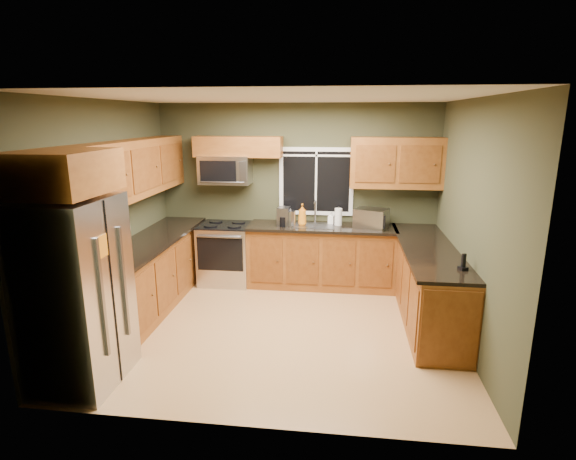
% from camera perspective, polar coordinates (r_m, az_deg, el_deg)
% --- Properties ---
extents(floor, '(4.20, 4.20, 0.00)m').
position_cam_1_polar(floor, '(5.59, -0.97, -12.39)').
color(floor, '#B1814D').
rests_on(floor, ground).
extents(ceiling, '(4.20, 4.20, 0.00)m').
position_cam_1_polar(ceiling, '(5.00, -1.11, 16.49)').
color(ceiling, white).
rests_on(ceiling, back_wall).
extents(back_wall, '(4.20, 0.00, 4.20)m').
position_cam_1_polar(back_wall, '(6.88, 1.07, 4.58)').
color(back_wall, '#373923').
rests_on(back_wall, ground).
extents(front_wall, '(4.20, 0.00, 4.20)m').
position_cam_1_polar(front_wall, '(3.42, -5.27, -5.51)').
color(front_wall, '#373923').
rests_on(front_wall, ground).
extents(left_wall, '(0.00, 3.60, 3.60)m').
position_cam_1_polar(left_wall, '(5.80, -22.05, 1.71)').
color(left_wall, '#373923').
rests_on(left_wall, ground).
extents(right_wall, '(0.00, 3.60, 3.60)m').
position_cam_1_polar(right_wall, '(5.27, 22.22, 0.51)').
color(right_wall, '#373923').
rests_on(right_wall, ground).
extents(window, '(1.12, 0.03, 1.02)m').
position_cam_1_polar(window, '(6.81, 3.59, 6.17)').
color(window, white).
rests_on(window, back_wall).
extents(base_cabinets_left, '(0.60, 2.65, 0.90)m').
position_cam_1_polar(base_cabinets_left, '(6.31, -16.84, -5.38)').
color(base_cabinets_left, brown).
rests_on(base_cabinets_left, ground).
extents(countertop_left, '(0.65, 2.65, 0.04)m').
position_cam_1_polar(countertop_left, '(6.17, -16.94, -1.28)').
color(countertop_left, black).
rests_on(countertop_left, base_cabinets_left).
extents(base_cabinets_back, '(2.17, 0.60, 0.90)m').
position_cam_1_polar(base_cabinets_back, '(6.77, 4.27, -3.47)').
color(base_cabinets_back, brown).
rests_on(base_cabinets_back, ground).
extents(countertop_back, '(2.17, 0.65, 0.04)m').
position_cam_1_polar(countertop_back, '(6.62, 4.33, 0.35)').
color(countertop_back, black).
rests_on(countertop_back, base_cabinets_back).
extents(base_cabinets_peninsula, '(0.60, 2.52, 0.90)m').
position_cam_1_polar(base_cabinets_peninsula, '(5.96, 17.29, -6.59)').
color(base_cabinets_peninsula, brown).
rests_on(base_cabinets_peninsula, ground).
extents(countertop_peninsula, '(0.65, 2.50, 0.04)m').
position_cam_1_polar(countertop_peninsula, '(5.82, 17.38, -2.23)').
color(countertop_peninsula, black).
rests_on(countertop_peninsula, base_cabinets_peninsula).
extents(upper_cabinets_left, '(0.33, 2.65, 0.72)m').
position_cam_1_polar(upper_cabinets_left, '(6.06, -18.97, 7.38)').
color(upper_cabinets_left, brown).
rests_on(upper_cabinets_left, left_wall).
extents(upper_cabinets_back_left, '(1.30, 0.33, 0.30)m').
position_cam_1_polar(upper_cabinets_back_left, '(6.78, -6.34, 10.48)').
color(upper_cabinets_back_left, brown).
rests_on(upper_cabinets_back_left, back_wall).
extents(upper_cabinets_back_right, '(1.30, 0.33, 0.72)m').
position_cam_1_polar(upper_cabinets_back_right, '(6.65, 13.59, 8.29)').
color(upper_cabinets_back_right, brown).
rests_on(upper_cabinets_back_right, back_wall).
extents(upper_cabinet_over_fridge, '(0.72, 0.90, 0.38)m').
position_cam_1_polar(upper_cabinet_over_fridge, '(4.41, -26.82, 6.57)').
color(upper_cabinet_over_fridge, brown).
rests_on(upper_cabinet_over_fridge, left_wall).
extents(refrigerator, '(0.74, 0.90, 1.80)m').
position_cam_1_polar(refrigerator, '(4.67, -25.26, -7.26)').
color(refrigerator, '#B7B7BC').
rests_on(refrigerator, ground).
extents(range, '(0.76, 0.69, 0.94)m').
position_cam_1_polar(range, '(6.95, -7.90, -2.92)').
color(range, '#B7B7BC').
rests_on(range, ground).
extents(microwave, '(0.76, 0.41, 0.42)m').
position_cam_1_polar(microwave, '(6.83, -7.97, 7.58)').
color(microwave, '#B7B7BC').
rests_on(microwave, back_wall).
extents(sink, '(0.60, 0.42, 0.36)m').
position_cam_1_polar(sink, '(6.63, 3.35, 0.68)').
color(sink, slate).
rests_on(sink, countertop_back).
extents(toaster_oven, '(0.54, 0.49, 0.28)m').
position_cam_1_polar(toaster_oven, '(6.58, 10.54, 1.48)').
color(toaster_oven, '#B7B7BC').
rests_on(toaster_oven, countertop_back).
extents(coffee_maker, '(0.18, 0.24, 0.28)m').
position_cam_1_polar(coffee_maker, '(6.58, -0.58, 1.64)').
color(coffee_maker, slate).
rests_on(coffee_maker, countertop_back).
extents(kettle, '(0.16, 0.16, 0.27)m').
position_cam_1_polar(kettle, '(6.60, 0.31, 1.64)').
color(kettle, '#B7B7BC').
rests_on(kettle, countertop_back).
extents(paper_towel_roll, '(0.12, 0.12, 0.28)m').
position_cam_1_polar(paper_towel_roll, '(6.66, 6.41, 1.68)').
color(paper_towel_roll, white).
rests_on(paper_towel_roll, countertop_back).
extents(soap_bottle_a, '(0.13, 0.13, 0.32)m').
position_cam_1_polar(soap_bottle_a, '(6.62, 1.82, 1.98)').
color(soap_bottle_a, orange).
rests_on(soap_bottle_a, countertop_back).
extents(soap_bottle_b, '(0.10, 0.10, 0.18)m').
position_cam_1_polar(soap_bottle_b, '(6.75, 5.50, 1.56)').
color(soap_bottle_b, white).
rests_on(soap_bottle_b, countertop_back).
extents(cordless_phone, '(0.10, 0.10, 0.18)m').
position_cam_1_polar(cordless_phone, '(5.06, 21.36, -4.16)').
color(cordless_phone, black).
rests_on(cordless_phone, countertop_peninsula).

